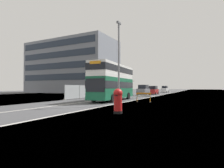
{
  "coord_description": "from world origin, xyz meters",
  "views": [
    {
      "loc": [
        10.48,
        -13.11,
        1.84
      ],
      "look_at": [
        0.78,
        5.68,
        2.2
      ],
      "focal_mm": 28.3,
      "sensor_mm": 36.0,
      "label": 1
    }
  ],
  "objects_px": {
    "double_decker_bus": "(113,82)",
    "car_oncoming_near": "(143,91)",
    "roadworks_barrier": "(143,96)",
    "car_far_side": "(165,89)",
    "lamppost_foreground": "(119,66)",
    "red_pillar_postbox": "(118,100)",
    "car_receding_far": "(147,90)",
    "car_receding_mid": "(153,90)"
  },
  "relations": [
    {
      "from": "double_decker_bus",
      "to": "car_receding_far",
      "type": "distance_m",
      "value": 32.49
    },
    {
      "from": "car_oncoming_near",
      "to": "lamppost_foreground",
      "type": "bearing_deg",
      "value": -79.27
    },
    {
      "from": "double_decker_bus",
      "to": "car_oncoming_near",
      "type": "xyz_separation_m",
      "value": [
        -0.45,
        15.32,
        -1.52
      ]
    },
    {
      "from": "car_oncoming_near",
      "to": "car_receding_mid",
      "type": "height_order",
      "value": "car_oncoming_near"
    },
    {
      "from": "lamppost_foreground",
      "to": "car_receding_mid",
      "type": "height_order",
      "value": "lamppost_foreground"
    },
    {
      "from": "roadworks_barrier",
      "to": "car_far_side",
      "type": "height_order",
      "value": "car_far_side"
    },
    {
      "from": "lamppost_foreground",
      "to": "car_receding_far",
      "type": "relative_size",
      "value": 1.88
    },
    {
      "from": "double_decker_bus",
      "to": "car_far_side",
      "type": "xyz_separation_m",
      "value": [
        -0.53,
        39.88,
        -1.57
      ]
    },
    {
      "from": "red_pillar_postbox",
      "to": "car_far_side",
      "type": "bearing_deg",
      "value": 97.05
    },
    {
      "from": "car_far_side",
      "to": "lamppost_foreground",
      "type": "bearing_deg",
      "value": -84.89
    },
    {
      "from": "double_decker_bus",
      "to": "car_oncoming_near",
      "type": "relative_size",
      "value": 2.62
    },
    {
      "from": "lamppost_foreground",
      "to": "car_oncoming_near",
      "type": "bearing_deg",
      "value": 100.73
    },
    {
      "from": "roadworks_barrier",
      "to": "car_oncoming_near",
      "type": "distance_m",
      "value": 16.85
    },
    {
      "from": "red_pillar_postbox",
      "to": "car_oncoming_near",
      "type": "bearing_deg",
      "value": 103.38
    },
    {
      "from": "double_decker_bus",
      "to": "red_pillar_postbox",
      "type": "xyz_separation_m",
      "value": [
        5.7,
        -10.49,
        -1.65
      ]
    },
    {
      "from": "car_receding_far",
      "to": "car_far_side",
      "type": "relative_size",
      "value": 1.01
    },
    {
      "from": "red_pillar_postbox",
      "to": "car_receding_mid",
      "type": "xyz_separation_m",
      "value": [
        -5.72,
        32.67,
        0.03
      ]
    },
    {
      "from": "red_pillar_postbox",
      "to": "car_receding_far",
      "type": "height_order",
      "value": "car_receding_far"
    },
    {
      "from": "double_decker_bus",
      "to": "car_oncoming_near",
      "type": "distance_m",
      "value": 15.41
    },
    {
      "from": "roadworks_barrier",
      "to": "car_receding_mid",
      "type": "bearing_deg",
      "value": 101.23
    },
    {
      "from": "car_oncoming_near",
      "to": "car_receding_mid",
      "type": "bearing_deg",
      "value": 86.49
    },
    {
      "from": "red_pillar_postbox",
      "to": "car_oncoming_near",
      "type": "height_order",
      "value": "car_oncoming_near"
    },
    {
      "from": "double_decker_bus",
      "to": "car_oncoming_near",
      "type": "height_order",
      "value": "double_decker_bus"
    },
    {
      "from": "red_pillar_postbox",
      "to": "car_receding_far",
      "type": "distance_m",
      "value": 43.84
    },
    {
      "from": "car_far_side",
      "to": "red_pillar_postbox",
      "type": "bearing_deg",
      "value": -82.95
    },
    {
      "from": "double_decker_bus",
      "to": "lamppost_foreground",
      "type": "bearing_deg",
      "value": -58.35
    },
    {
      "from": "red_pillar_postbox",
      "to": "car_oncoming_near",
      "type": "xyz_separation_m",
      "value": [
        -6.14,
        25.81,
        0.12
      ]
    },
    {
      "from": "lamppost_foreground",
      "to": "car_far_side",
      "type": "height_order",
      "value": "lamppost_foreground"
    },
    {
      "from": "car_receding_far",
      "to": "car_far_side",
      "type": "bearing_deg",
      "value": 62.1
    },
    {
      "from": "roadworks_barrier",
      "to": "car_far_side",
      "type": "xyz_separation_m",
      "value": [
        -5.07,
        40.65,
        0.29
      ]
    },
    {
      "from": "car_oncoming_near",
      "to": "car_far_side",
      "type": "distance_m",
      "value": 24.56
    },
    {
      "from": "double_decker_bus",
      "to": "car_receding_far",
      "type": "xyz_separation_m",
      "value": [
        -4.65,
        32.12,
        -1.61
      ]
    },
    {
      "from": "lamppost_foreground",
      "to": "car_oncoming_near",
      "type": "xyz_separation_m",
      "value": [
        -3.99,
        21.08,
        -2.86
      ]
    },
    {
      "from": "roadworks_barrier",
      "to": "car_receding_mid",
      "type": "distance_m",
      "value": 23.4
    },
    {
      "from": "double_decker_bus",
      "to": "car_receding_far",
      "type": "relative_size",
      "value": 2.41
    },
    {
      "from": "lamppost_foreground",
      "to": "car_receding_mid",
      "type": "xyz_separation_m",
      "value": [
        -3.57,
        27.94,
        -2.96
      ]
    },
    {
      "from": "car_far_side",
      "to": "car_oncoming_near",
      "type": "bearing_deg",
      "value": -89.8
    },
    {
      "from": "red_pillar_postbox",
      "to": "roadworks_barrier",
      "type": "height_order",
      "value": "red_pillar_postbox"
    },
    {
      "from": "roadworks_barrier",
      "to": "double_decker_bus",
      "type": "bearing_deg",
      "value": 170.36
    },
    {
      "from": "red_pillar_postbox",
      "to": "roadworks_barrier",
      "type": "relative_size",
      "value": 0.96
    },
    {
      "from": "lamppost_foreground",
      "to": "roadworks_barrier",
      "type": "bearing_deg",
      "value": 78.83
    },
    {
      "from": "car_oncoming_near",
      "to": "car_receding_far",
      "type": "xyz_separation_m",
      "value": [
        -4.2,
        16.79,
        -0.09
      ]
    }
  ]
}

